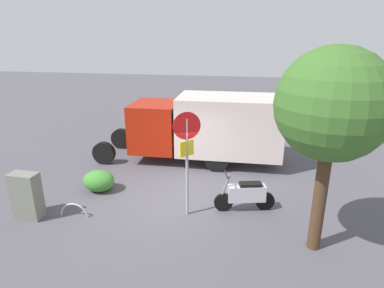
% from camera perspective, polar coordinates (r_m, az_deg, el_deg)
% --- Properties ---
extents(ground_plane, '(60.00, 60.00, 0.00)m').
position_cam_1_polar(ground_plane, '(10.89, -2.85, -8.86)').
color(ground_plane, '#4E4B53').
extents(box_truck_near, '(7.39, 2.22, 2.70)m').
position_cam_1_polar(box_truck_near, '(13.15, 2.16, 3.32)').
color(box_truck_near, black).
rests_on(box_truck_near, ground).
extents(motorcycle, '(1.79, 0.69, 1.20)m').
position_cam_1_polar(motorcycle, '(9.96, 9.30, -8.58)').
color(motorcycle, black).
rests_on(motorcycle, ground).
extents(stop_sign, '(0.71, 0.33, 3.07)m').
position_cam_1_polar(stop_sign, '(9.00, -0.89, -0.76)').
color(stop_sign, '#9E9EA3').
rests_on(stop_sign, ground).
extents(street_tree, '(2.50, 2.50, 4.84)m').
position_cam_1_polar(street_tree, '(7.70, 23.12, 6.03)').
color(street_tree, '#47301E').
rests_on(street_tree, ground).
extents(utility_cabinet, '(0.82, 0.47, 1.36)m').
position_cam_1_polar(utility_cabinet, '(10.49, -26.66, -8.01)').
color(utility_cabinet, slate).
rests_on(utility_cabinet, ground).
extents(bike_rack_hoop, '(0.85, 0.07, 0.85)m').
position_cam_1_polar(bike_rack_hoop, '(10.35, -19.61, -11.67)').
color(bike_rack_hoop, '#B7B7BC').
rests_on(bike_rack_hoop, ground).
extents(shrub_near_sign, '(1.04, 0.85, 0.71)m').
position_cam_1_polar(shrub_near_sign, '(11.47, -15.78, -6.14)').
color(shrub_near_sign, '#3E8531').
rests_on(shrub_near_sign, ground).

